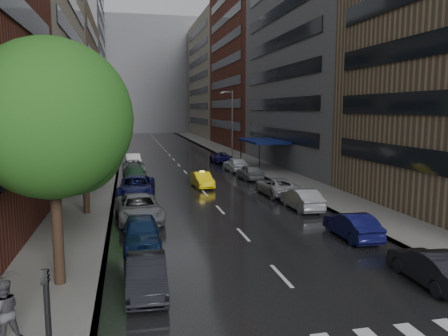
{
  "coord_description": "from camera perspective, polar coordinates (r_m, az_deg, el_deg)",
  "views": [
    {
      "loc": [
        -5.93,
        -12.06,
        6.73
      ],
      "look_at": [
        0.0,
        14.79,
        3.0
      ],
      "focal_mm": 35.0,
      "sensor_mm": 36.0,
      "label": 1
    }
  ],
  "objects": [
    {
      "name": "parked_cars_left",
      "position": [
        34.68,
        -11.4,
        -2.34
      ],
      "size": [
        3.18,
        40.47,
        1.61
      ],
      "color": "black",
      "rests_on": "ground"
    },
    {
      "name": "street_lamp_right",
      "position": [
        58.7,
        1.0,
        5.93
      ],
      "size": [
        1.74,
        0.22,
        9.0
      ],
      "color": "gray",
      "rests_on": "sidewalk_right"
    },
    {
      "name": "awning",
      "position": [
        49.49,
        5.12,
        3.53
      ],
      "size": [
        4.0,
        8.0,
        3.12
      ],
      "color": "navy",
      "rests_on": "sidewalk_right"
    },
    {
      "name": "street_lamp_left",
      "position": [
        42.13,
        -14.94,
        4.96
      ],
      "size": [
        1.74,
        0.22,
        9.0
      ],
      "color": "gray",
      "rests_on": "sidewalk_left"
    },
    {
      "name": "ped_black_umbrella",
      "position": [
        14.2,
        -26.88,
        -15.3
      ],
      "size": [
        1.11,
        1.01,
        2.09
      ],
      "color": "#444348",
      "rests_on": "sidewalk_left"
    },
    {
      "name": "traffic_light",
      "position": [
        10.03,
        -21.91,
        -19.54
      ],
      "size": [
        0.18,
        0.15,
        3.45
      ],
      "color": "black",
      "rests_on": "sidewalk_left"
    },
    {
      "name": "buildings_left",
      "position": [
        72.02,
        -20.27,
        14.65
      ],
      "size": [
        8.0,
        108.0,
        38.0
      ],
      "color": "maroon",
      "rests_on": "ground"
    },
    {
      "name": "road",
      "position": [
        62.7,
        -6.96,
        1.51
      ],
      "size": [
        14.0,
        140.0,
        0.01
      ],
      "primitive_type": "cube",
      "color": "black",
      "rests_on": "ground"
    },
    {
      "name": "tree_far",
      "position": [
        42.04,
        -16.2,
        6.32
      ],
      "size": [
        5.43,
        5.43,
        8.65
      ],
      "color": "#382619",
      "rests_on": "ground"
    },
    {
      "name": "sidewalk_right",
      "position": [
        64.17,
        1.06,
        1.77
      ],
      "size": [
        4.0,
        140.0,
        0.15
      ],
      "primitive_type": "cube",
      "color": "gray",
      "rests_on": "ground"
    },
    {
      "name": "tree_mid",
      "position": [
        28.52,
        -17.94,
        6.36
      ],
      "size": [
        5.72,
        5.72,
        9.11
      ],
      "color": "#382619",
      "rests_on": "ground"
    },
    {
      "name": "buildings_right",
      "position": [
        72.35,
        4.58,
        14.29
      ],
      "size": [
        8.05,
        109.1,
        36.0
      ],
      "color": "#937A5B",
      "rests_on": "ground"
    },
    {
      "name": "parked_cars_right",
      "position": [
        37.76,
        5.17,
        -1.47
      ],
      "size": [
        2.57,
        43.71,
        1.59
      ],
      "color": "black",
      "rests_on": "ground"
    },
    {
      "name": "tree_near",
      "position": [
        17.03,
        -21.59,
        5.94
      ],
      "size": [
        5.83,
        5.83,
        9.29
      ],
      "color": "#382619",
      "rests_on": "ground"
    },
    {
      "name": "ground",
      "position": [
        15.03,
        12.99,
        -19.09
      ],
      "size": [
        220.0,
        220.0,
        0.0
      ],
      "primitive_type": "plane",
      "color": "gray",
      "rests_on": "ground"
    },
    {
      "name": "sidewalk_left",
      "position": [
        62.49,
        -15.21,
        1.34
      ],
      "size": [
        4.0,
        140.0,
        0.15
      ],
      "primitive_type": "cube",
      "color": "gray",
      "rests_on": "ground"
    },
    {
      "name": "taxi",
      "position": [
        37.77,
        -2.88,
        -1.54
      ],
      "size": [
        1.64,
        4.05,
        1.31
      ],
      "primitive_type": "imported",
      "rotation": [
        0.0,
        0.0,
        0.07
      ],
      "color": "yellow",
      "rests_on": "ground"
    },
    {
      "name": "building_far",
      "position": [
        130.52,
        -10.04,
        11.69
      ],
      "size": [
        40.0,
        14.0,
        32.0
      ],
      "primitive_type": "cube",
      "color": "slate",
      "rests_on": "ground"
    }
  ]
}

